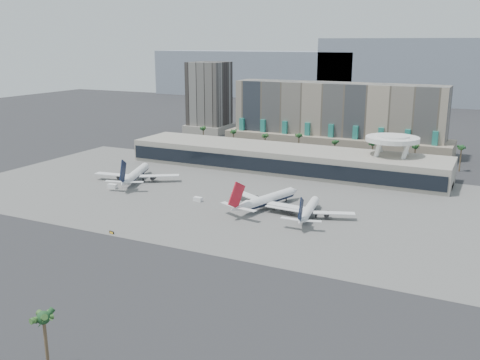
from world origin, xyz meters
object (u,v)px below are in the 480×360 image
at_px(airliner_right, 309,210).
at_px(service_vehicle_b, 198,199).
at_px(taxiway_sign, 112,233).
at_px(airliner_centre, 267,200).
at_px(airliner_left, 136,174).
at_px(service_vehicle_a, 112,186).

xyz_separation_m(airliner_right, service_vehicle_b, (-49.76, 0.03, -2.26)).
bearing_deg(taxiway_sign, airliner_centre, 63.61).
height_order(airliner_left, service_vehicle_a, airliner_left).
xyz_separation_m(airliner_centre, service_vehicle_b, (-30.40, -3.92, -2.80)).
xyz_separation_m(airliner_left, taxiway_sign, (36.72, -63.49, -3.32)).
relative_size(service_vehicle_a, taxiway_sign, 1.96).
height_order(airliner_centre, taxiway_sign, airliner_centre).
height_order(airliner_right, service_vehicle_a, airliner_right).
relative_size(airliner_left, service_vehicle_a, 9.55).
relative_size(airliner_right, service_vehicle_a, 8.32).
relative_size(service_vehicle_b, taxiway_sign, 1.63).
distance_m(airliner_left, service_vehicle_b, 46.73).
height_order(airliner_right, service_vehicle_b, airliner_right).
distance_m(airliner_left, service_vehicle_a, 15.40).
xyz_separation_m(service_vehicle_a, service_vehicle_b, (46.32, -0.35, -0.14)).
bearing_deg(airliner_right, airliner_left, 162.79).
relative_size(airliner_left, airliner_centre, 1.01).
distance_m(airliner_right, service_vehicle_a, 96.10).
xyz_separation_m(airliner_left, service_vehicle_a, (-2.27, -14.99, -2.74)).
distance_m(airliner_centre, service_vehicle_a, 76.85).
distance_m(airliner_left, airliner_centre, 75.32).
distance_m(airliner_right, taxiway_sign, 74.72).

